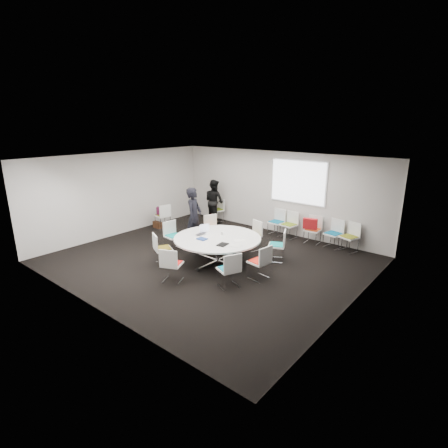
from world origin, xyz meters
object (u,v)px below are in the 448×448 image
Objects in this scene: laptop at (202,234)px; chair_back_a at (276,227)px; chair_person_back at (217,214)px; brown_bag at (157,225)px; chair_ring_d at (213,234)px; person_main at (194,217)px; conference_table at (217,243)px; chair_back_b at (289,230)px; chair_spare_left at (163,220)px; person_back at (214,201)px; chair_ring_c at (252,241)px; chair_back_c at (312,235)px; chair_ring_g at (172,271)px; chair_back_e at (349,243)px; chair_back_d at (333,239)px; chair_ring_a at (259,268)px; chair_ring_h at (229,276)px; chair_ring_e at (174,241)px; chair_ring_b at (277,251)px; cup at (222,233)px; maroon_bag at (162,211)px; chair_ring_f at (163,255)px.

chair_back_a is at bearing -14.43° from laptop.
brown_bag is (-1.07, -2.10, -0.16)m from chair_person_back.
chair_back_a is (1.15, 1.98, 0.00)m from chair_ring_d.
conference_table is at bearing -133.16° from person_main.
chair_back_b is 4.57m from chair_spare_left.
person_back is at bearing -118.37° from chair_ring_d.
conference_table is at bearing 66.68° from chair_ring_d.
chair_ring_c is 1.00× the size of chair_back_c.
chair_ring_d is 1.00× the size of chair_ring_g.
chair_back_e is 2.50× the size of laptop.
chair_spare_left is (-5.69, -1.91, 0.00)m from chair_back_d.
chair_ring_g is 5.35m from person_back.
person_back is at bearing 62.03° from chair_ring_a.
chair_back_b is 0.53× the size of person_back.
chair_ring_c and chair_back_c have the same top height.
chair_ring_c reaches higher than laptop.
person_back is at bearing 29.32° from laptop.
person_back is at bearing 19.82° from chair_back_e.
chair_ring_d is 3.22m from chair_ring_h.
chair_ring_d is 2.56m from chair_back_b.
chair_ring_c is at bearing 101.31° from chair_back_a.
chair_back_a and chair_back_d have the same top height.
chair_person_back is at bearing -154.62° from chair_ring_e.
chair_ring_h is (2.84, -0.86, 0.00)m from chair_ring_e.
chair_ring_b and chair_back_c have the same top height.
chair_back_a is 2.95m from cup.
chair_back_b is 2.44× the size of brown_bag.
maroon_bag is (-4.92, 2.23, 0.34)m from chair_ring_h.
laptop is (1.01, -0.70, -0.17)m from person_main.
chair_ring_h is at bearing 142.32° from person_back.
person_back is (-4.04, -0.14, 0.55)m from chair_back_c.
chair_ring_b is 3.11m from chair_ring_e.
maroon_bag is 0.54m from brown_bag.
chair_ring_a is 3.33m from chair_back_d.
chair_ring_e reaches higher than maroon_bag.
chair_ring_c is 0.53× the size of person_back.
maroon_bag reaches higher than laptop.
chair_ring_f is 5.49m from chair_back_e.
conference_table is at bearing -18.55° from maroon_bag.
chair_back_e is at bearing 49.04° from cup.
chair_back_a and chair_back_b have the same top height.
conference_table is 2.69× the size of chair_ring_f.
chair_ring_b and chair_spare_left have the same top height.
chair_back_b is (-0.74, 4.11, 0.00)m from chair_ring_h.
conference_table is 2.69× the size of chair_ring_g.
person_back is (-2.89, 1.55, 0.55)m from chair_ring_c.
chair_spare_left is at bearing -70.30° from chair_ring_d.
brown_bag is at bearing -111.41° from chair_ring_e.
cup is (0.99, 1.31, 0.50)m from chair_ring_f.
chair_person_back is (-2.89, 1.72, 0.00)m from chair_ring_c.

